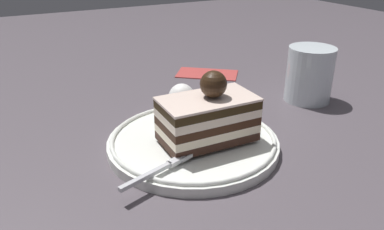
% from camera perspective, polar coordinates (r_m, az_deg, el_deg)
% --- Properties ---
extents(ground_plane, '(2.40, 2.40, 0.00)m').
position_cam_1_polar(ground_plane, '(0.53, -0.73, -5.03)').
color(ground_plane, '#544B52').
extents(dessert_plate, '(0.23, 0.23, 0.02)m').
position_cam_1_polar(dessert_plate, '(0.53, -0.00, -3.82)').
color(dessert_plate, white).
rests_on(dessert_plate, ground_plane).
extents(cake_slice, '(0.07, 0.13, 0.09)m').
position_cam_1_polar(cake_slice, '(0.50, 2.40, -0.18)').
color(cake_slice, '#351D14').
rests_on(cake_slice, dessert_plate).
extents(whipped_cream_dollop, '(0.04, 0.04, 0.04)m').
position_cam_1_polar(whipped_cream_dollop, '(0.59, -1.54, 2.60)').
color(whipped_cream_dollop, white).
rests_on(whipped_cream_dollop, dessert_plate).
extents(fork, '(0.04, 0.11, 0.00)m').
position_cam_1_polar(fork, '(0.45, -4.35, -7.81)').
color(fork, silver).
rests_on(fork, dessert_plate).
extents(drink_glass_near, '(0.08, 0.08, 0.10)m').
position_cam_1_polar(drink_glass_near, '(0.70, 17.08, 5.51)').
color(drink_glass_near, silver).
rests_on(drink_glass_near, ground_plane).
extents(folded_napkin, '(0.13, 0.14, 0.00)m').
position_cam_1_polar(folded_napkin, '(0.82, 2.28, 6.22)').
color(folded_napkin, '#AE3C39').
rests_on(folded_napkin, ground_plane).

